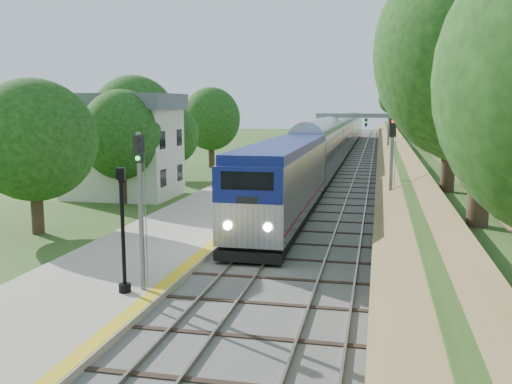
% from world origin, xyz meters
% --- Properties ---
extents(trackbed, '(9.50, 170.00, 0.28)m').
position_xyz_m(trackbed, '(2.00, 60.00, 0.07)').
color(trackbed, '#4C4944').
rests_on(trackbed, ground).
extents(platform, '(6.40, 68.00, 0.38)m').
position_xyz_m(platform, '(-5.20, 16.00, 0.19)').
color(platform, gray).
rests_on(platform, ground).
extents(yellow_stripe, '(0.55, 68.00, 0.01)m').
position_xyz_m(yellow_stripe, '(-2.35, 16.00, 0.39)').
color(yellow_stripe, gold).
rests_on(yellow_stripe, platform).
extents(embankment, '(10.64, 170.00, 11.70)m').
position_xyz_m(embankment, '(10.35, 60.00, 1.95)').
color(embankment, brown).
rests_on(embankment, ground).
extents(station_building, '(8.60, 6.60, 8.00)m').
position_xyz_m(station_building, '(-14.00, 30.00, 4.09)').
color(station_building, beige).
rests_on(station_building, ground).
extents(signal_gantry, '(8.40, 0.38, 6.20)m').
position_xyz_m(signal_gantry, '(2.47, 54.99, 4.82)').
color(signal_gantry, slate).
rests_on(signal_gantry, ground).
extents(trees_behind_platform, '(7.82, 53.32, 7.21)m').
position_xyz_m(trees_behind_platform, '(-11.17, 20.67, 4.53)').
color(trees_behind_platform, '#332316').
rests_on(trees_behind_platform, ground).
extents(train, '(3.18, 105.84, 4.68)m').
position_xyz_m(train, '(0.00, 64.38, 2.39)').
color(train, black).
rests_on(train, trackbed).
extents(lamppost_far, '(0.45, 0.45, 4.56)m').
position_xyz_m(lamppost_far, '(-3.42, 7.46, 2.42)').
color(lamppost_far, black).
rests_on(lamppost_far, platform).
extents(signal_platform, '(0.34, 0.27, 5.81)m').
position_xyz_m(signal_platform, '(-2.90, 7.90, 3.95)').
color(signal_platform, slate).
rests_on(signal_platform, platform).
extents(signal_farside, '(0.35, 0.28, 6.43)m').
position_xyz_m(signal_farside, '(6.20, 21.07, 4.05)').
color(signal_farside, slate).
rests_on(signal_farside, ground).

